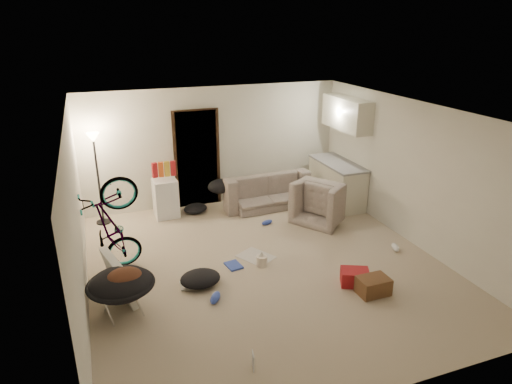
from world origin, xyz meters
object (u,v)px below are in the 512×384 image
object	(u,v)px
armchair	(325,204)
tv_box	(119,277)
sofa	(264,192)
juicer	(262,260)
drink_case_a	(373,286)
kitchen_counter	(337,184)
mini_fridge	(166,198)
saucer_chair	(121,289)
floor_lamp	(96,159)
drink_case_b	(355,277)
bicycle	(114,247)

from	to	relation	value
armchair	tv_box	bearing A→B (deg)	75.06
sofa	juicer	distance (m)	2.66
sofa	drink_case_a	size ratio (longest dim) A/B	4.15
armchair	drink_case_a	bearing A→B (deg)	132.58
kitchen_counter	mini_fridge	bearing A→B (deg)	171.32
drink_case_a	juicer	size ratio (longest dim) A/B	1.77
armchair	saucer_chair	xyz separation A→B (m)	(-4.08, -1.88, 0.07)
floor_lamp	saucer_chair	world-z (taller)	floor_lamp
drink_case_b	mini_fridge	bearing A→B (deg)	146.52
drink_case_b	armchair	bearing A→B (deg)	97.15
armchair	drink_case_b	world-z (taller)	armchair
sofa	armchair	distance (m)	1.43
floor_lamp	saucer_chair	distance (m)	3.35
kitchen_counter	mini_fridge	distance (m)	3.64
bicycle	tv_box	distance (m)	0.77
kitchen_counter	bicycle	world-z (taller)	bicycle
kitchen_counter	juicer	bearing A→B (deg)	-141.24
floor_lamp	bicycle	xyz separation A→B (m)	(0.10, -2.01, -0.88)
kitchen_counter	tv_box	world-z (taller)	kitchen_counter
armchair	mini_fridge	world-z (taller)	mini_fridge
bicycle	drink_case_a	xyz separation A→B (m)	(3.46, -1.97, -0.30)
sofa	drink_case_a	distance (m)	3.79
floor_lamp	saucer_chair	xyz separation A→B (m)	(0.10, -3.22, -0.93)
bicycle	mini_fridge	distance (m)	2.22
sofa	floor_lamp	bearing A→B (deg)	-5.81
kitchen_counter	drink_case_a	xyz separation A→B (m)	(-1.27, -3.33, -0.31)
floor_lamp	bicycle	bearing A→B (deg)	-87.15
floor_lamp	armchair	world-z (taller)	floor_lamp
kitchen_counter	sofa	distance (m)	1.59
floor_lamp	tv_box	distance (m)	2.94
kitchen_counter	tv_box	distance (m)	5.18
kitchen_counter	juicer	world-z (taller)	kitchen_counter
bicycle	mini_fridge	xyz separation A→B (m)	(1.13, 1.91, -0.04)
sofa	juicer	xyz separation A→B (m)	(-0.99, -2.46, -0.17)
tv_box	saucer_chair	bearing A→B (deg)	-103.99
armchair	juicer	xyz separation A→B (m)	(-1.86, -1.33, -0.21)
floor_lamp	drink_case_a	bearing A→B (deg)	-48.21
drink_case_a	kitchen_counter	bearing A→B (deg)	68.60
floor_lamp	sofa	bearing A→B (deg)	-3.45
mini_fridge	kitchen_counter	bearing A→B (deg)	-10.88
armchair	juicer	size ratio (longest dim) A/B	3.75
sofa	armchair	xyz separation A→B (m)	(0.87, -1.14, 0.04)
tv_box	drink_case_a	size ratio (longest dim) A/B	2.08
saucer_chair	drink_case_b	xyz separation A→B (m)	(3.34, -0.45, -0.26)
sofa	bicycle	size ratio (longest dim) A/B	1.14
saucer_chair	drink_case_a	xyz separation A→B (m)	(3.46, -0.76, -0.25)
kitchen_counter	saucer_chair	size ratio (longest dim) A/B	1.67
sofa	drink_case_b	size ratio (longest dim) A/B	4.53
kitchen_counter	bicycle	xyz separation A→B (m)	(-4.73, -1.36, -0.01)
sofa	tv_box	bearing A→B (deg)	36.21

